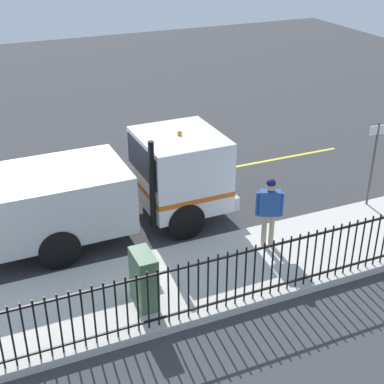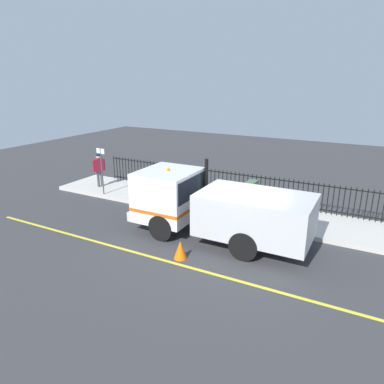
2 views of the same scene
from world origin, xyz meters
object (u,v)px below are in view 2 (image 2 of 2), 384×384
at_px(worker_standing, 173,179).
at_px(utility_cabinet, 251,194).
at_px(traffic_cone, 180,250).
at_px(pedestrian_distant, 99,166).
at_px(work_truck, 209,204).
at_px(street_sign, 102,165).

height_order(worker_standing, utility_cabinet, worker_standing).
bearing_deg(traffic_cone, pedestrian_distant, 59.01).
distance_m(pedestrian_distant, utility_cabinet, 7.98).
bearing_deg(worker_standing, work_truck, -12.71).
bearing_deg(utility_cabinet, work_truck, 171.95).
xyz_separation_m(utility_cabinet, street_sign, (-1.64, 6.91, 0.86)).
xyz_separation_m(pedestrian_distant, utility_cabinet, (0.74, -7.93, -0.49)).
distance_m(work_truck, worker_standing, 3.75).
height_order(utility_cabinet, traffic_cone, utility_cabinet).
bearing_deg(pedestrian_distant, worker_standing, 115.14).
relative_size(worker_standing, street_sign, 0.75).
relative_size(work_truck, street_sign, 2.79).
xyz_separation_m(worker_standing, pedestrian_distant, (0.19, 4.54, 0.02)).
relative_size(utility_cabinet, street_sign, 0.51).
height_order(utility_cabinet, street_sign, street_sign).
height_order(pedestrian_distant, traffic_cone, pedestrian_distant).
relative_size(worker_standing, utility_cabinet, 1.47).
bearing_deg(worker_standing, street_sign, -142.56).
relative_size(worker_standing, traffic_cone, 2.85).
xyz_separation_m(worker_standing, utility_cabinet, (0.93, -3.39, -0.47)).
height_order(pedestrian_distant, street_sign, street_sign).
relative_size(work_truck, traffic_cone, 10.67).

